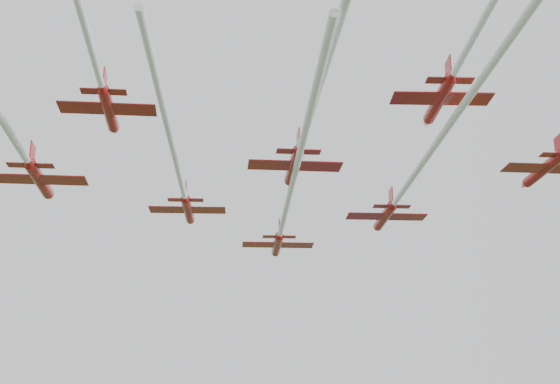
# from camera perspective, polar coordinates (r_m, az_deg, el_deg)

# --- Properties ---
(jet_lead) EXTENTS (15.20, 65.41, 2.84)m
(jet_lead) POSITION_cam_1_polar(r_m,az_deg,el_deg) (88.68, 0.45, -1.26)
(jet_lead) COLOR #A81616
(jet_row2_left) EXTENTS (11.60, 50.69, 2.67)m
(jet_row2_left) POSITION_cam_1_polar(r_m,az_deg,el_deg) (81.32, -7.30, 0.98)
(jet_row2_left) COLOR #A81616
(jet_row2_right) EXTENTS (13.85, 57.02, 2.82)m
(jet_row2_right) POSITION_cam_1_polar(r_m,az_deg,el_deg) (81.41, 9.50, 0.83)
(jet_row2_right) COLOR #A81616
(jet_row3_left) EXTENTS (16.19, 60.88, 2.82)m
(jet_row3_left) POSITION_cam_1_polar(r_m,az_deg,el_deg) (65.74, -19.72, 5.08)
(jet_row3_left) COLOR #A81616
(jet_row3_mid) EXTENTS (14.65, 55.34, 2.73)m
(jet_row3_mid) POSITION_cam_1_polar(r_m,az_deg,el_deg) (63.99, 2.29, 5.88)
(jet_row3_mid) COLOR #A81616
(jet_row4_left) EXTENTS (12.53, 45.73, 2.38)m
(jet_row4_left) POSITION_cam_1_polar(r_m,az_deg,el_deg) (56.86, -13.63, 10.15)
(jet_row4_left) COLOR #A81616
(jet_row4_right) EXTENTS (10.38, 47.16, 2.49)m
(jet_row4_right) POSITION_cam_1_polar(r_m,az_deg,el_deg) (57.65, 13.98, 10.93)
(jet_row4_right) COLOR #A81616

